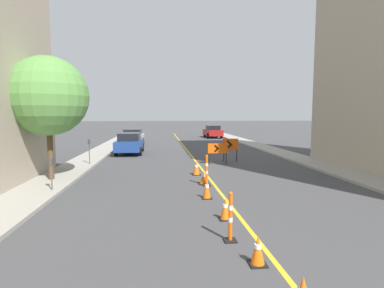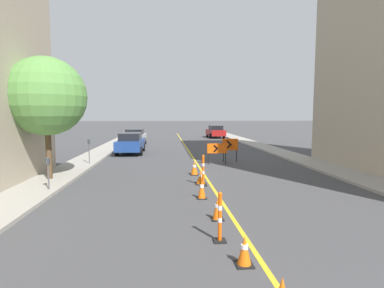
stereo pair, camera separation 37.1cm
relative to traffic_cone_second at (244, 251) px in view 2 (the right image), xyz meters
name	(u,v)px [view 2 (the right image)]	position (x,y,z in m)	size (l,w,h in m)	color
lane_stripe	(189,152)	(0.38, 18.02, -0.29)	(0.12, 48.41, 0.01)	gold
sidewalk_left	(100,152)	(-6.53, 18.02, -0.23)	(1.91, 48.41, 0.13)	#9E998E
sidewalk_right	(274,150)	(7.29, 18.02, -0.23)	(1.91, 48.41, 0.13)	#9E998E
traffic_cone_second	(244,251)	(0.00, 0.00, 0.00)	(0.34, 0.34, 0.59)	black
traffic_cone_third	(218,209)	(-0.08, 2.57, 0.02)	(0.34, 0.34, 0.62)	black
traffic_cone_fourth	(202,189)	(-0.26, 4.73, 0.06)	(0.35, 0.35, 0.70)	black
traffic_cone_fifth	(201,177)	(-0.03, 6.93, -0.01)	(0.45, 0.45, 0.58)	black
traffic_cone_farthest	(194,168)	(-0.11, 8.93, 0.04)	(0.43, 0.43, 0.68)	black
delineator_post_front	(220,220)	(-0.28, 1.14, 0.21)	(0.29, 0.29, 1.18)	black
delineator_post_rear	(203,172)	(0.03, 6.62, 0.28)	(0.32, 0.32, 1.30)	black
arrow_barricade_primary	(217,149)	(1.54, 11.92, 0.61)	(1.19, 0.10, 1.25)	#EF560C
arrow_barricade_secondary	(230,146)	(2.52, 12.84, 0.73)	(0.98, 0.15, 1.46)	#EF560C
parked_car_curb_near	(131,143)	(-4.15, 17.53, 0.51)	(1.94, 4.34, 1.59)	navy
parked_car_curb_mid	(135,137)	(-4.42, 23.65, 0.51)	(1.95, 4.36, 1.59)	#B7B7BC
parked_car_curb_far	(215,132)	(4.98, 32.81, 0.51)	(2.01, 4.38, 1.59)	maroon
parking_meter_near_curb	(89,146)	(-5.93, 12.19, 0.84)	(0.12, 0.11, 1.43)	#4C4C51
parking_meter_far_curb	(48,166)	(-5.93, 6.08, 0.71)	(0.12, 0.11, 1.23)	#4C4C51
street_tree_left_near	(46,97)	(-6.63, 8.07, 3.43)	(3.39, 3.39, 5.30)	#4C3823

